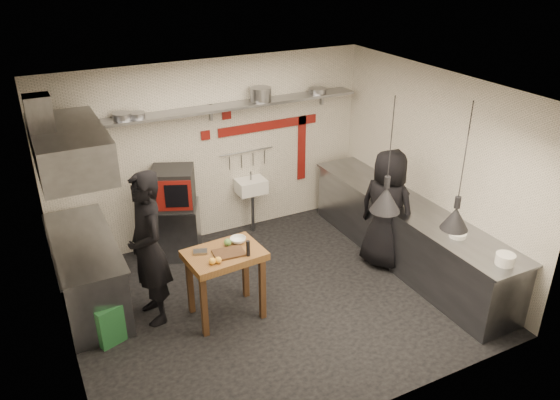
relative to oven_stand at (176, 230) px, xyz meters
name	(u,v)px	position (x,y,z in m)	size (l,w,h in m)	color
floor	(274,300)	(0.77, -1.75, -0.40)	(5.00, 5.00, 0.00)	black
ceiling	(273,92)	(0.77, -1.75, 2.40)	(5.00, 5.00, 0.00)	beige
wall_back	(212,151)	(0.77, 0.35, 1.00)	(5.00, 0.04, 2.80)	beige
wall_front	(376,297)	(0.77, -3.85, 1.00)	(5.00, 0.04, 2.80)	beige
wall_left	(56,254)	(-1.73, -1.75, 1.00)	(0.04, 4.20, 2.80)	beige
wall_right	(433,170)	(3.27, -1.75, 1.00)	(0.04, 4.20, 2.80)	beige
red_band_horiz	(269,125)	(1.72, 0.33, 1.28)	(1.70, 0.02, 0.14)	maroon
red_band_vert	(302,148)	(2.32, 0.33, 0.80)	(0.14, 0.02, 1.10)	maroon
red_tile_a	(227,115)	(1.02, 0.33, 1.55)	(0.14, 0.02, 0.14)	maroon
red_tile_b	(206,135)	(0.67, 0.33, 1.28)	(0.14, 0.02, 0.14)	maroon
back_shelf	(214,108)	(0.77, 0.17, 1.72)	(4.60, 0.34, 0.04)	slate
shelf_bracket_left	(76,131)	(-1.13, 0.32, 1.62)	(0.04, 0.06, 0.24)	slate
shelf_bracket_mid	(211,113)	(0.77, 0.32, 1.62)	(0.04, 0.06, 0.24)	slate
shelf_bracket_right	(322,97)	(2.67, 0.32, 1.62)	(0.04, 0.06, 0.24)	slate
pan_far_left	(122,116)	(-0.54, 0.17, 1.79)	(0.25, 0.25, 0.09)	slate
pan_mid_left	(136,115)	(-0.34, 0.17, 1.78)	(0.23, 0.23, 0.07)	slate
stock_pot	(261,94)	(1.51, 0.17, 1.84)	(0.32, 0.32, 0.20)	slate
pan_right	(318,91)	(2.50, 0.17, 1.78)	(0.28, 0.28, 0.08)	slate
oven_stand	(176,230)	(0.00, 0.00, 0.00)	(0.69, 0.63, 0.80)	slate
combi_oven	(173,188)	(0.02, -0.01, 0.69)	(0.59, 0.55, 0.58)	black
oven_door	(174,196)	(-0.05, -0.27, 0.69)	(0.49, 0.03, 0.46)	maroon
oven_glass	(176,196)	(-0.02, -0.30, 0.69)	(0.32, 0.01, 0.34)	black
hand_sink	(251,186)	(1.32, 0.17, 0.38)	(0.46, 0.34, 0.22)	white
sink_tap	(251,176)	(1.32, 0.17, 0.56)	(0.03, 0.03, 0.14)	slate
sink_drain	(253,212)	(1.32, 0.13, -0.06)	(0.06, 0.06, 0.66)	slate
utensil_rail	(247,151)	(1.32, 0.31, 0.92)	(0.02, 0.02, 0.90)	slate
counter_right	(406,235)	(2.92, -1.75, 0.05)	(0.70, 3.80, 0.90)	slate
counter_right_top	(410,206)	(2.92, -1.75, 0.52)	(0.76, 3.90, 0.03)	slate
plate_stack	(505,259)	(2.89, -3.48, 0.60)	(0.22, 0.22, 0.13)	white
small_bowl_right	(458,235)	(2.87, -2.75, 0.56)	(0.22, 0.22, 0.05)	white
counter_left	(88,273)	(-1.38, -0.70, 0.05)	(0.70, 1.90, 0.90)	slate
counter_left_top	(82,242)	(-1.38, -0.70, 0.52)	(0.76, 2.00, 0.03)	slate
extractor_hood	(70,148)	(-1.33, -0.70, 1.75)	(0.78, 1.60, 0.50)	slate
hood_duct	(40,117)	(-1.58, -0.70, 2.15)	(0.28, 0.28, 0.50)	slate
green_bin	(108,320)	(-1.32, -1.52, -0.15)	(0.37, 0.37, 0.50)	#205C2F
prep_table	(226,284)	(0.11, -1.74, 0.06)	(0.92, 0.64, 0.92)	brown
cutting_board	(229,253)	(0.14, -1.81, 0.53)	(0.37, 0.26, 0.03)	#4A2F1B
pepper_mill	(248,248)	(0.33, -1.95, 0.62)	(0.05, 0.05, 0.20)	black
lemon_a	(212,261)	(-0.11, -1.93, 0.56)	(0.08, 0.08, 0.08)	#FFB035
lemon_b	(218,260)	(-0.04, -1.94, 0.56)	(0.08, 0.08, 0.08)	#FFB035
veg_ball	(228,242)	(0.20, -1.62, 0.57)	(0.09, 0.09, 0.09)	#5B8D41
steel_tray	(200,252)	(-0.16, -1.63, 0.54)	(0.17, 0.11, 0.03)	slate
bowl	(238,240)	(0.35, -1.60, 0.55)	(0.20, 0.20, 0.06)	white
heat_lamp_near	(390,156)	(1.89, -2.48, 1.70)	(0.36, 0.36, 1.40)	black
heat_lamp_far	(463,168)	(2.49, -3.02, 1.64)	(0.33, 0.33, 1.53)	black
chef_left	(148,249)	(-0.71, -1.36, 0.58)	(0.72, 0.47, 1.97)	black
chef_right	(387,209)	(2.60, -1.64, 0.48)	(0.86, 0.56, 1.76)	black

